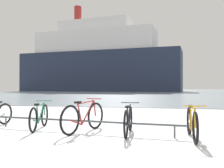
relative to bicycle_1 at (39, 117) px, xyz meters
The scene contains 7 objects.
ground 51.49m from the bicycle_1, 88.35° to the left, with size 80.00×132.00×0.08m.
bike_rack 1.22m from the bicycle_1, ahead, with size 5.21×0.72×0.31m.
bicycle_1 is the anchor object (origin of this frame).
bicycle_2 1.33m from the bicycle_1, ahead, with size 0.67×1.74×0.84m.
bicycle_3 2.49m from the bicycle_1, ahead, with size 0.46×1.62×0.76m.
bicycle_4 3.95m from the bicycle_1, ahead, with size 0.46×1.70×0.77m.
ferry_ship 59.52m from the bicycle_1, 103.46° to the left, with size 42.42×15.32×22.77m.
Camera 1 is at (1.86, -3.89, 1.15)m, focal length 40.58 mm.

